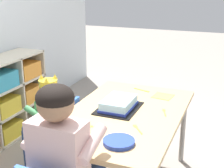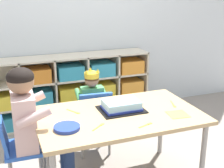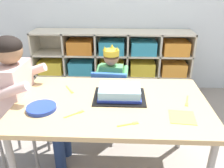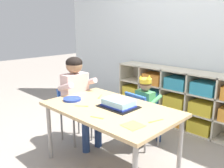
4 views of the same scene
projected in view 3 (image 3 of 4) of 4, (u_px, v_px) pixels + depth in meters
name	position (u px, v px, depth m)	size (l,w,h in m)	color
storage_cubby_shelf	(112.00, 65.00, 2.93)	(1.92, 0.33, 0.80)	beige
activity_table	(112.00, 108.00, 1.57)	(1.27, 0.78, 0.63)	tan
classroom_chair_blue	(111.00, 96.00, 2.13)	(0.35, 0.34, 0.66)	blue
child_with_crown	(112.00, 78.00, 2.17)	(0.31, 0.31, 0.85)	#4C9E5B
classroom_chair_adult_side	(15.00, 117.00, 1.77)	(0.35, 0.33, 0.65)	blue
adult_helper_seated	(24.00, 91.00, 1.67)	(0.44, 0.41, 1.04)	beige
birthday_cake_on_tray	(120.00, 93.00, 1.59)	(0.35, 0.28, 0.08)	black
paper_plate_stack	(41.00, 108.00, 1.45)	(0.18, 0.18, 0.02)	#233DA3
paper_napkin_square	(182.00, 117.00, 1.37)	(0.15, 0.15, 0.00)	#F4DB4C
fork_by_napkin	(187.00, 101.00, 1.54)	(0.06, 0.14, 0.00)	yellow
fork_near_child_seat	(129.00, 124.00, 1.31)	(0.12, 0.06, 0.00)	yellow
fork_beside_plate_stack	(70.00, 90.00, 1.70)	(0.08, 0.12, 0.00)	yellow
fork_scattered_mid_table	(75.00, 114.00, 1.41)	(0.11, 0.09, 0.00)	yellow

